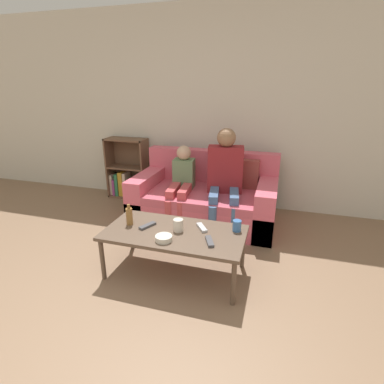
% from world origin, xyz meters
% --- Properties ---
extents(ground_plane, '(22.00, 22.00, 0.00)m').
position_xyz_m(ground_plane, '(0.00, 0.00, 0.00)').
color(ground_plane, '#84664C').
extents(wall_back, '(12.00, 0.06, 2.60)m').
position_xyz_m(wall_back, '(0.00, 2.97, 1.30)').
color(wall_back, beige).
rests_on(wall_back, ground_plane).
extents(couch, '(1.73, 0.96, 0.82)m').
position_xyz_m(couch, '(0.15, 2.34, 0.27)').
color(couch, '#DB5B70').
rests_on(couch, ground_plane).
extents(bookshelf, '(0.60, 0.28, 0.89)m').
position_xyz_m(bookshelf, '(-1.20, 2.81, 0.34)').
color(bookshelf, brown).
rests_on(bookshelf, ground_plane).
extents(coffee_table, '(1.23, 0.62, 0.42)m').
position_xyz_m(coffee_table, '(0.17, 1.12, 0.39)').
color(coffee_table, brown).
rests_on(coffee_table, ground_plane).
extents(person_adult, '(0.47, 0.70, 1.17)m').
position_xyz_m(person_adult, '(0.39, 2.26, 0.67)').
color(person_adult, '#476693').
rests_on(person_adult, ground_plane).
extents(person_child, '(0.30, 0.67, 0.93)m').
position_xyz_m(person_child, '(-0.13, 2.20, 0.53)').
color(person_child, '#C6474C').
rests_on(person_child, ground_plane).
extents(cup_near, '(0.09, 0.09, 0.11)m').
position_xyz_m(cup_near, '(0.20, 1.15, 0.48)').
color(cup_near, silver).
rests_on(cup_near, coffee_table).
extents(cup_far, '(0.08, 0.08, 0.10)m').
position_xyz_m(cup_far, '(0.69, 1.29, 0.47)').
color(cup_far, '#3D70B2').
rests_on(cup_far, coffee_table).
extents(tv_remote_0, '(0.11, 0.17, 0.02)m').
position_xyz_m(tv_remote_0, '(-0.09, 1.14, 0.43)').
color(tv_remote_0, '#47474C').
rests_on(tv_remote_0, coffee_table).
extents(tv_remote_1, '(0.14, 0.17, 0.02)m').
position_xyz_m(tv_remote_1, '(0.39, 1.24, 0.43)').
color(tv_remote_1, '#B7B7BC').
rests_on(tv_remote_1, coffee_table).
extents(tv_remote_2, '(0.11, 0.18, 0.02)m').
position_xyz_m(tv_remote_2, '(0.51, 1.02, 0.43)').
color(tv_remote_2, '#47474C').
rests_on(tv_remote_2, coffee_table).
extents(snack_bowl, '(0.14, 0.14, 0.05)m').
position_xyz_m(snack_bowl, '(0.14, 0.94, 0.45)').
color(snack_bowl, beige).
rests_on(snack_bowl, coffee_table).
extents(bottle, '(0.06, 0.06, 0.20)m').
position_xyz_m(bottle, '(-0.27, 1.14, 0.51)').
color(bottle, olive).
rests_on(bottle, coffee_table).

